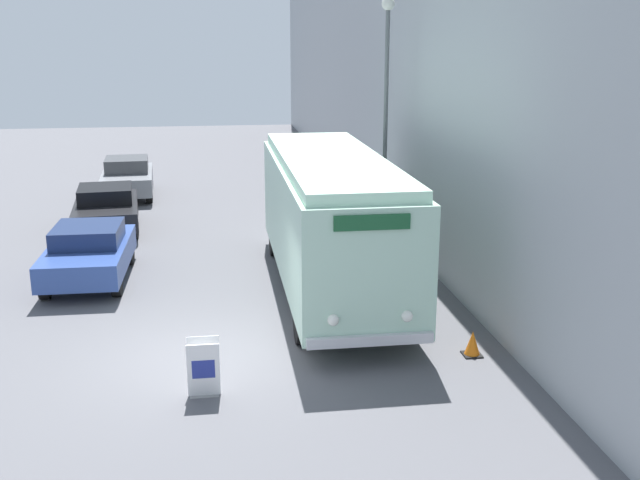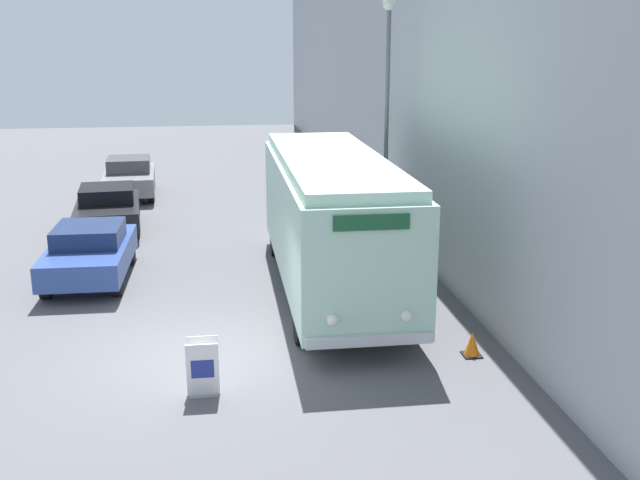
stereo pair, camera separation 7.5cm
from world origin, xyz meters
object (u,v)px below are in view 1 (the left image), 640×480
(parked_car_near, at_px, (89,252))
(sign_board, at_px, (204,369))
(parked_car_mid, at_px, (106,208))
(parked_car_far, at_px, (127,177))
(vintage_bus, at_px, (331,216))
(traffic_cone, at_px, (472,344))
(streetlamp, at_px, (386,93))

(parked_car_near, bearing_deg, sign_board, -66.33)
(parked_car_mid, relative_size, parked_car_far, 1.00)
(vintage_bus, height_order, traffic_cone, vintage_bus)
(parked_car_far, height_order, traffic_cone, parked_car_far)
(sign_board, height_order, parked_car_near, parked_car_near)
(streetlamp, distance_m, parked_car_mid, 9.71)
(vintage_bus, distance_m, traffic_cone, 5.05)
(vintage_bus, height_order, parked_car_near, vintage_bus)
(parked_car_far, relative_size, traffic_cone, 8.39)
(sign_board, bearing_deg, parked_car_far, 99.84)
(parked_car_near, relative_size, traffic_cone, 8.04)
(sign_board, distance_m, parked_car_near, 7.47)
(sign_board, distance_m, parked_car_far, 17.68)
(parked_car_mid, height_order, parked_car_far, parked_car_far)
(traffic_cone, bearing_deg, parked_car_mid, 126.78)
(parked_car_near, distance_m, parked_car_far, 10.54)
(parked_car_near, relative_size, parked_car_far, 0.96)
(vintage_bus, bearing_deg, traffic_cone, -63.86)
(vintage_bus, relative_size, sign_board, 9.12)
(streetlamp, distance_m, parked_car_far, 12.52)
(parked_car_near, bearing_deg, streetlamp, 13.46)
(vintage_bus, relative_size, parked_car_mid, 2.22)
(parked_car_mid, height_order, traffic_cone, parked_car_mid)
(vintage_bus, xyz_separation_m, streetlamp, (2.09, 3.42, 2.66))
(streetlamp, height_order, parked_car_near, streetlamp)
(streetlamp, xyz_separation_m, parked_car_near, (-8.05, -1.82, -3.78))
(parked_car_mid, bearing_deg, traffic_cone, -58.71)
(parked_car_far, bearing_deg, traffic_cone, -67.30)
(sign_board, height_order, parked_car_mid, parked_car_mid)
(sign_board, height_order, parked_car_far, parked_car_far)
(parked_car_mid, bearing_deg, vintage_bus, -53.20)
(streetlamp, relative_size, parked_car_near, 1.75)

